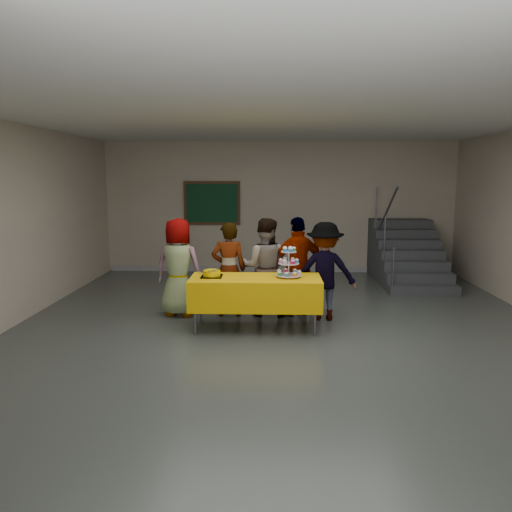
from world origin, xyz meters
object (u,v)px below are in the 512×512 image
(bear_cake, at_px, (212,273))
(schoolchild_e, at_px, (325,271))
(cupcake_stand, at_px, (289,265))
(noticeboard, at_px, (212,203))
(bake_table, at_px, (256,292))
(schoolchild_b, at_px, (229,269))
(schoolchild_a, at_px, (178,267))
(schoolchild_d, at_px, (298,267))
(schoolchild_c, at_px, (265,267))
(staircase, at_px, (405,258))

(bear_cake, height_order, schoolchild_e, schoolchild_e)
(cupcake_stand, relative_size, noticeboard, 0.34)
(bake_table, height_order, cupcake_stand, cupcake_stand)
(bear_cake, distance_m, schoolchild_b, 0.72)
(bake_table, relative_size, noticeboard, 1.45)
(bake_table, distance_m, noticeboard, 4.71)
(schoolchild_a, height_order, schoolchild_d, schoolchild_d)
(schoolchild_d, height_order, schoolchild_e, schoolchild_d)
(cupcake_stand, bearing_deg, schoolchild_c, 115.86)
(bake_table, height_order, schoolchild_c, schoolchild_c)
(schoolchild_d, relative_size, schoolchild_e, 1.04)
(staircase, bearing_deg, cupcake_stand, -126.23)
(bake_table, distance_m, schoolchild_e, 1.21)
(cupcake_stand, height_order, noticeboard, noticeboard)
(bear_cake, height_order, schoolchild_c, schoolchild_c)
(schoolchild_a, xyz_separation_m, schoolchild_e, (2.30, -0.14, -0.02))
(bear_cake, height_order, schoolchild_a, schoolchild_a)
(schoolchild_d, bearing_deg, noticeboard, -80.47)
(staircase, relative_size, noticeboard, 1.85)
(schoolchild_b, height_order, schoolchild_e, schoolchild_e)
(schoolchild_b, bearing_deg, schoolchild_c, 179.50)
(bake_table, height_order, noticeboard, noticeboard)
(bake_table, bearing_deg, staircase, 49.42)
(schoolchild_b, xyz_separation_m, staircase, (3.55, 2.90, -0.26))
(schoolchild_c, xyz_separation_m, staircase, (2.98, 2.84, -0.29))
(schoolchild_b, relative_size, staircase, 0.63)
(bake_table, xyz_separation_m, schoolchild_a, (-1.25, 0.71, 0.23))
(bake_table, xyz_separation_m, noticeboard, (-1.15, 4.45, 1.04))
(bake_table, xyz_separation_m, schoolchild_b, (-0.45, 0.71, 0.20))
(schoolchild_b, relative_size, schoolchild_d, 0.95)
(bake_table, distance_m, bear_cake, 0.69)
(bear_cake, distance_m, schoolchild_a, 0.93)
(schoolchild_a, distance_m, noticeboard, 3.83)
(bear_cake, relative_size, staircase, 0.15)
(schoolchild_e, bearing_deg, staircase, -119.35)
(bake_table, height_order, schoolchild_b, schoolchild_b)
(schoolchild_a, xyz_separation_m, noticeboard, (0.10, 3.74, 0.82))
(schoolchild_c, distance_m, noticeboard, 3.98)
(bear_cake, relative_size, schoolchild_b, 0.24)
(schoolchild_d, bearing_deg, schoolchild_b, -13.08)
(schoolchild_a, relative_size, schoolchild_d, 0.99)
(schoolchild_a, relative_size, schoolchild_b, 1.04)
(schoolchild_a, bearing_deg, staircase, -135.20)
(bear_cake, xyz_separation_m, schoolchild_e, (1.68, 0.55, -0.07))
(schoolchild_c, bearing_deg, staircase, -129.41)
(schoolchild_b, bearing_deg, staircase, -147.17)
(staircase, bearing_deg, bear_cake, -136.07)
(bear_cake, bearing_deg, schoolchild_b, 75.10)
(schoolchild_b, bearing_deg, schoolchild_a, -6.44)
(schoolchild_d, relative_size, noticeboard, 1.22)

